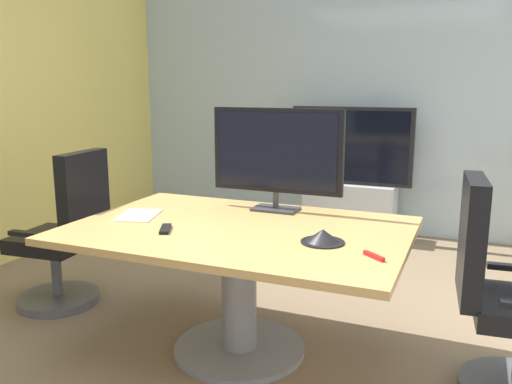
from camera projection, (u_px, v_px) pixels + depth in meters
ground_plane at (260, 355)px, 3.00m from camera, size 6.89×6.89×0.00m
wall_back_glass_partition at (369, 92)px, 5.37m from camera, size 5.37×0.10×2.90m
conference_table at (239, 259)px, 2.95m from camera, size 1.85×1.25×0.75m
office_chair_left at (66, 242)px, 3.61m from camera, size 0.61×0.59×1.09m
office_chair_right at (505, 308)px, 2.55m from camera, size 0.61×0.59×1.09m
tv_monitor at (277, 153)px, 3.23m from camera, size 0.84×0.18×0.64m
wall_display_unit at (350, 194)px, 5.28m from camera, size 1.20×0.36×1.31m
conference_phone at (323, 237)px, 2.61m from camera, size 0.22×0.22×0.07m
remote_control at (165, 229)px, 2.83m from camera, size 0.12×0.17×0.02m
whiteboard_marker at (374, 256)px, 2.38m from camera, size 0.11×0.10×0.02m
paper_notepad at (139, 215)px, 3.15m from camera, size 0.29×0.35×0.01m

